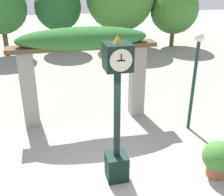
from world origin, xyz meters
name	(u,v)px	position (x,y,z in m)	size (l,w,h in m)	color
ground_plane	(106,181)	(0.00, 0.00, 0.00)	(60.00, 60.00, 0.00)	gray
pedestal_clock	(117,114)	(0.29, 0.06, 1.74)	(0.54, 0.59, 3.49)	black
pergola	(84,50)	(0.00, 3.27, 2.38)	(4.61, 1.05, 3.11)	gray
potted_plant_near_left	(218,158)	(2.69, -0.39, 0.51)	(0.75, 0.75, 0.93)	#9E563D
lamp_post	(196,68)	(3.11, 1.88, 2.02)	(0.27, 0.27, 3.07)	#19382D
tree_line	(86,3)	(1.46, 12.72, 2.86)	(17.30, 4.46, 5.41)	brown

